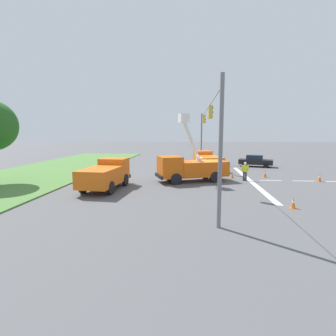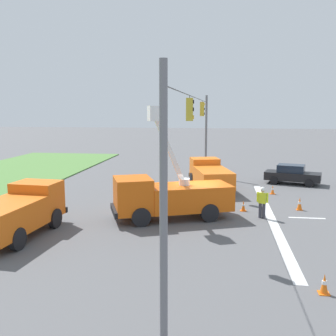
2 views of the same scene
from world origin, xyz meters
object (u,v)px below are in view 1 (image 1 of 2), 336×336
(utility_truck_support_far, at_px, (106,174))
(traffic_cone_mid_right, at_px, (320,177))
(road_worker, at_px, (245,170))
(traffic_cone_foreground_right, at_px, (293,203))
(sedan_black, at_px, (255,161))
(utility_truck_bucket_lift, at_px, (190,167))
(traffic_cone_lane_edge_a, at_px, (265,173))
(traffic_cone_near_bucket, at_px, (232,175))
(traffic_cone_foreground_left, at_px, (246,168))
(utility_truck_support_near, at_px, (207,160))

(utility_truck_support_far, relative_size, traffic_cone_mid_right, 7.56)
(road_worker, height_order, traffic_cone_foreground_right, road_worker)
(sedan_black, bearing_deg, utility_truck_bucket_lift, 143.22)
(utility_truck_support_far, xyz_separation_m, traffic_cone_lane_edge_a, (6.82, -14.31, -0.82))
(utility_truck_bucket_lift, height_order, traffic_cone_near_bucket, utility_truck_bucket_lift)
(utility_truck_bucket_lift, bearing_deg, traffic_cone_foreground_left, -41.79)
(utility_truck_support_near, distance_m, traffic_cone_near_bucket, 6.58)
(traffic_cone_foreground_right, bearing_deg, traffic_cone_lane_edge_a, -6.66)
(utility_truck_support_far, bearing_deg, utility_truck_bucket_lift, -60.15)
(traffic_cone_foreground_left, distance_m, traffic_cone_lane_edge_a, 4.46)
(utility_truck_support_near, relative_size, traffic_cone_mid_right, 8.27)
(sedan_black, bearing_deg, traffic_cone_near_bucket, 154.59)
(traffic_cone_foreground_left, bearing_deg, utility_truck_support_far, 130.07)
(traffic_cone_foreground_right, distance_m, traffic_cone_lane_edge_a, 11.16)
(traffic_cone_mid_right, xyz_separation_m, traffic_cone_near_bucket, (1.23, 7.78, -0.09))
(utility_truck_support_far, xyz_separation_m, traffic_cone_foreground_left, (11.16, -13.27, -0.90))
(traffic_cone_foreground_left, bearing_deg, traffic_cone_near_bucket, 155.18)
(traffic_cone_mid_right, bearing_deg, utility_truck_bucket_lift, 94.89)
(utility_truck_support_near, bearing_deg, utility_truck_support_far, 144.54)
(traffic_cone_foreground_left, height_order, traffic_cone_foreground_right, traffic_cone_foreground_right)
(traffic_cone_lane_edge_a, bearing_deg, road_worker, 130.87)
(utility_truck_support_far, bearing_deg, traffic_cone_near_bucket, -60.74)
(traffic_cone_lane_edge_a, bearing_deg, traffic_cone_mid_right, -113.52)
(utility_truck_support_far, height_order, traffic_cone_mid_right, utility_truck_support_far)
(utility_truck_support_near, xyz_separation_m, traffic_cone_foreground_left, (-1.11, -4.53, -0.83))
(sedan_black, height_order, road_worker, road_worker)
(traffic_cone_foreground_right, bearing_deg, traffic_cone_near_bucket, 11.30)
(traffic_cone_foreground_left, bearing_deg, traffic_cone_foreground_right, 179.07)
(sedan_black, distance_m, traffic_cone_mid_right, 10.95)
(traffic_cone_near_bucket, bearing_deg, sedan_black, -25.41)
(traffic_cone_foreground_left, relative_size, traffic_cone_near_bucket, 1.02)
(road_worker, xyz_separation_m, traffic_cone_near_bucket, (1.41, 0.94, -0.70))
(traffic_cone_foreground_left, distance_m, traffic_cone_mid_right, 8.31)
(traffic_cone_near_bucket, bearing_deg, traffic_cone_foreground_right, -168.70)
(road_worker, xyz_separation_m, traffic_cone_lane_edge_a, (2.10, -2.42, -0.61))
(utility_truck_support_far, xyz_separation_m, traffic_cone_foreground_right, (-4.26, -13.02, -0.88))
(utility_truck_support_near, bearing_deg, road_worker, -157.39)
(sedan_black, xyz_separation_m, traffic_cone_foreground_right, (-19.55, 2.28, -0.45))
(utility_truck_support_near, bearing_deg, sedan_black, -65.23)
(utility_truck_bucket_lift, distance_m, utility_truck_support_near, 8.63)
(utility_truck_support_far, height_order, traffic_cone_foreground_left, utility_truck_support_far)
(utility_truck_bucket_lift, height_order, utility_truck_support_far, utility_truck_bucket_lift)
(traffic_cone_lane_edge_a, bearing_deg, sedan_black, -6.63)
(road_worker, xyz_separation_m, traffic_cone_foreground_right, (-8.98, -1.13, -0.67))
(road_worker, distance_m, traffic_cone_foreground_left, 6.62)
(utility_truck_support_near, height_order, road_worker, utility_truck_support_near)
(utility_truck_bucket_lift, distance_m, traffic_cone_foreground_right, 10.32)
(sedan_black, distance_m, traffic_cone_foreground_left, 4.63)
(utility_truck_support_near, relative_size, traffic_cone_foreground_right, 9.53)
(utility_truck_support_near, distance_m, sedan_black, 7.23)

